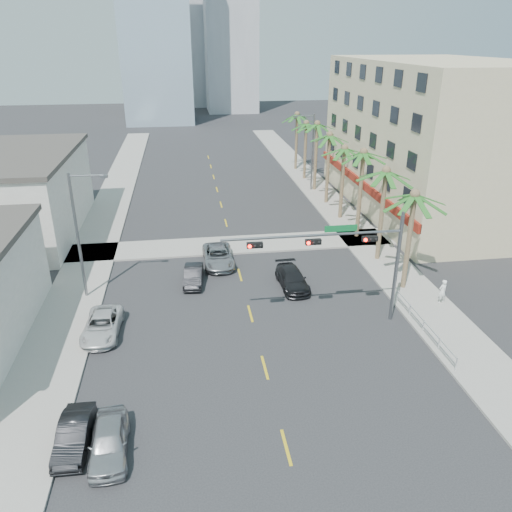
% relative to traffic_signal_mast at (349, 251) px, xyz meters
% --- Properties ---
extents(ground, '(260.00, 260.00, 0.00)m').
position_rel_traffic_signal_mast_xyz_m(ground, '(-5.78, -7.95, -5.06)').
color(ground, '#262628').
rests_on(ground, ground).
extents(sidewalk_right, '(4.00, 120.00, 0.15)m').
position_rel_traffic_signal_mast_xyz_m(sidewalk_right, '(6.22, 12.05, -4.99)').
color(sidewalk_right, gray).
rests_on(sidewalk_right, ground).
extents(sidewalk_left, '(4.00, 120.00, 0.15)m').
position_rel_traffic_signal_mast_xyz_m(sidewalk_left, '(-17.78, 12.05, -4.99)').
color(sidewalk_left, gray).
rests_on(sidewalk_left, ground).
extents(sidewalk_cross, '(80.00, 4.00, 0.15)m').
position_rel_traffic_signal_mast_xyz_m(sidewalk_cross, '(-5.78, 14.05, -4.99)').
color(sidewalk_cross, gray).
rests_on(sidewalk_cross, ground).
extents(building_right, '(15.25, 28.00, 15.00)m').
position_rel_traffic_signal_mast_xyz_m(building_right, '(16.21, 22.05, 2.43)').
color(building_right, '#CBBB8F').
rests_on(building_right, ground).
extents(building_left_far, '(11.00, 18.00, 7.20)m').
position_rel_traffic_signal_mast_xyz_m(building_left_far, '(-25.28, 20.05, -1.46)').
color(building_left_far, beige).
rests_on(building_left_far, ground).
extents(tower_far_center, '(16.00, 16.00, 42.00)m').
position_rel_traffic_signal_mast_xyz_m(tower_far_center, '(-8.78, 117.05, 15.94)').
color(tower_far_center, '#ADADB2').
rests_on(tower_far_center, ground).
extents(traffic_signal_mast, '(11.12, 0.54, 7.20)m').
position_rel_traffic_signal_mast_xyz_m(traffic_signal_mast, '(0.00, 0.00, 0.00)').
color(traffic_signal_mast, slate).
rests_on(traffic_signal_mast, ground).
extents(palm_tree_0, '(4.80, 4.80, 7.80)m').
position_rel_traffic_signal_mast_xyz_m(palm_tree_0, '(5.82, 4.05, 2.02)').
color(palm_tree_0, brown).
rests_on(palm_tree_0, ground).
extents(palm_tree_1, '(4.80, 4.80, 8.16)m').
position_rel_traffic_signal_mast_xyz_m(palm_tree_1, '(5.82, 9.25, 2.37)').
color(palm_tree_1, brown).
rests_on(palm_tree_1, ground).
extents(palm_tree_2, '(4.80, 4.80, 8.52)m').
position_rel_traffic_signal_mast_xyz_m(palm_tree_2, '(5.82, 14.45, 2.72)').
color(palm_tree_2, brown).
rests_on(palm_tree_2, ground).
extents(palm_tree_3, '(4.80, 4.80, 7.80)m').
position_rel_traffic_signal_mast_xyz_m(palm_tree_3, '(5.82, 19.65, 2.02)').
color(palm_tree_3, brown).
rests_on(palm_tree_3, ground).
extents(palm_tree_4, '(4.80, 4.80, 8.16)m').
position_rel_traffic_signal_mast_xyz_m(palm_tree_4, '(5.82, 24.85, 2.37)').
color(palm_tree_4, brown).
rests_on(palm_tree_4, ground).
extents(palm_tree_5, '(4.80, 4.80, 8.52)m').
position_rel_traffic_signal_mast_xyz_m(palm_tree_5, '(5.82, 30.05, 2.72)').
color(palm_tree_5, brown).
rests_on(palm_tree_5, ground).
extents(palm_tree_6, '(4.80, 4.80, 7.80)m').
position_rel_traffic_signal_mast_xyz_m(palm_tree_6, '(5.82, 35.25, 2.02)').
color(palm_tree_6, brown).
rests_on(palm_tree_6, ground).
extents(palm_tree_7, '(4.80, 4.80, 8.16)m').
position_rel_traffic_signal_mast_xyz_m(palm_tree_7, '(5.82, 40.45, 2.37)').
color(palm_tree_7, brown).
rests_on(palm_tree_7, ground).
extents(streetlight_left, '(2.55, 0.25, 9.00)m').
position_rel_traffic_signal_mast_xyz_m(streetlight_left, '(-16.78, 6.05, -0.00)').
color(streetlight_left, slate).
rests_on(streetlight_left, ground).
extents(streetlight_right, '(2.55, 0.25, 9.00)m').
position_rel_traffic_signal_mast_xyz_m(streetlight_right, '(5.21, 30.05, -0.00)').
color(streetlight_right, slate).
rests_on(streetlight_right, ground).
extents(guardrail, '(0.08, 8.08, 1.00)m').
position_rel_traffic_signal_mast_xyz_m(guardrail, '(4.52, -1.95, -4.39)').
color(guardrail, silver).
rests_on(guardrail, ground).
extents(car_parked_near, '(1.83, 4.16, 1.39)m').
position_rel_traffic_signal_mast_xyz_m(car_parked_near, '(-13.58, -9.14, -4.37)').
color(car_parked_near, '#B3B4B8').
rests_on(car_parked_near, ground).
extents(car_parked_mid, '(1.43, 3.86, 1.26)m').
position_rel_traffic_signal_mast_xyz_m(car_parked_mid, '(-15.18, -8.45, -4.43)').
color(car_parked_mid, black).
rests_on(car_parked_mid, ground).
extents(car_parked_far, '(2.30, 4.68, 1.28)m').
position_rel_traffic_signal_mast_xyz_m(car_parked_far, '(-15.18, 0.87, -4.42)').
color(car_parked_far, silver).
rests_on(car_parked_far, ground).
extents(car_lane_left, '(1.67, 3.93, 1.26)m').
position_rel_traffic_signal_mast_xyz_m(car_lane_left, '(-9.38, 7.17, -4.43)').
color(car_lane_left, black).
rests_on(car_lane_left, ground).
extents(car_lane_center, '(2.38, 5.08, 1.41)m').
position_rel_traffic_signal_mast_xyz_m(car_lane_center, '(-7.28, 10.31, -4.36)').
color(car_lane_center, '#A1A2A6').
rests_on(car_lane_center, ground).
extents(car_lane_right, '(2.07, 4.64, 1.32)m').
position_rel_traffic_signal_mast_xyz_m(car_lane_right, '(-2.20, 5.49, -4.40)').
color(car_lane_right, black).
rests_on(car_lane_right, ground).
extents(pedestrian, '(0.73, 0.58, 1.76)m').
position_rel_traffic_signal_mast_xyz_m(pedestrian, '(7.40, 1.36, -4.03)').
color(pedestrian, white).
rests_on(pedestrian, sidewalk_right).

